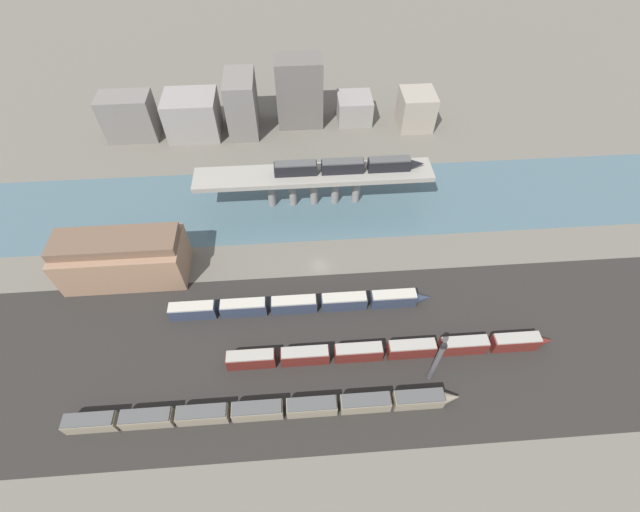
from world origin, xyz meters
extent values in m
plane|color=#666056|center=(0.00, 0.00, 0.00)|extent=(400.00, 400.00, 0.00)
cube|color=#282623|center=(0.00, -24.00, 0.00)|extent=(280.00, 42.00, 0.01)
cube|color=#47606B|center=(0.00, 23.35, 0.00)|extent=(320.00, 29.75, 0.01)
cube|color=gray|center=(0.00, 23.35, 10.11)|extent=(64.46, 8.86, 1.39)
cylinder|color=gray|center=(-11.90, 23.35, 4.71)|extent=(2.19, 2.19, 9.41)
cylinder|color=gray|center=(-5.95, 23.35, 4.71)|extent=(2.19, 2.19, 9.41)
cylinder|color=gray|center=(0.00, 23.35, 4.71)|extent=(2.19, 2.19, 9.41)
cylinder|color=gray|center=(5.95, 23.35, 4.71)|extent=(2.19, 2.19, 9.41)
cylinder|color=gray|center=(11.90, 23.35, 4.71)|extent=(2.19, 2.19, 9.41)
cube|color=black|center=(-4.80, 23.35, 12.40)|extent=(11.35, 2.88, 3.19)
cube|color=#4C4C4C|center=(-4.80, 23.35, 14.20)|extent=(10.89, 2.65, 0.40)
cube|color=black|center=(7.71, 23.35, 12.40)|extent=(11.35, 2.88, 3.19)
cube|color=#4C4C4C|center=(7.71, 23.35, 14.20)|extent=(10.89, 2.65, 0.40)
cube|color=black|center=(20.21, 23.35, 12.40)|extent=(11.35, 2.88, 3.19)
cube|color=#4C4C4C|center=(20.21, 23.35, 14.20)|extent=(10.89, 2.65, 0.40)
cone|color=black|center=(27.87, 23.35, 12.24)|extent=(3.97, 2.59, 2.59)
cube|color=gray|center=(-46.60, -36.32, 1.66)|extent=(9.87, 2.96, 3.32)
cube|color=#4C4C4C|center=(-46.60, -36.32, 3.52)|extent=(9.48, 2.72, 0.40)
cube|color=gray|center=(-35.99, -36.32, 1.66)|extent=(9.87, 2.96, 3.32)
cube|color=#4C4C4C|center=(-35.99, -36.32, 3.52)|extent=(9.48, 2.72, 0.40)
cube|color=gray|center=(-25.39, -36.32, 1.66)|extent=(9.87, 2.96, 3.32)
cube|color=#4C4C4C|center=(-25.39, -36.32, 3.52)|extent=(9.48, 2.72, 0.40)
cube|color=gray|center=(-14.79, -36.32, 1.66)|extent=(9.87, 2.96, 3.32)
cube|color=#4C4C4C|center=(-14.79, -36.32, 3.52)|extent=(9.48, 2.72, 0.40)
cube|color=gray|center=(-4.18, -36.32, 1.66)|extent=(9.87, 2.96, 3.32)
cube|color=#4C4C4C|center=(-4.18, -36.32, 3.52)|extent=(9.48, 2.72, 0.40)
cube|color=gray|center=(6.42, -36.32, 1.66)|extent=(9.87, 2.96, 3.32)
cube|color=#4C4C4C|center=(6.42, -36.32, 3.52)|extent=(9.48, 2.72, 0.40)
cube|color=gray|center=(17.03, -36.32, 1.66)|extent=(9.87, 2.96, 3.32)
cube|color=#4C4C4C|center=(17.03, -36.32, 3.52)|extent=(9.48, 2.72, 0.40)
cone|color=gray|center=(23.69, -36.32, 1.49)|extent=(3.46, 2.66, 2.66)
cube|color=#5B1E19|center=(-16.36, -25.49, 1.87)|extent=(10.23, 2.75, 3.74)
cube|color=#9E998E|center=(-16.36, -25.49, 3.94)|extent=(9.82, 2.53, 0.40)
cube|color=#5B1E19|center=(-4.97, -25.49, 1.87)|extent=(10.23, 2.75, 3.74)
cube|color=#9E998E|center=(-4.97, -25.49, 3.94)|extent=(9.82, 2.53, 0.40)
cube|color=#5B1E19|center=(6.41, -25.49, 1.87)|extent=(10.23, 2.75, 3.74)
cube|color=#9E998E|center=(6.41, -25.49, 3.94)|extent=(9.82, 2.53, 0.40)
cube|color=#5B1E19|center=(17.80, -25.49, 1.87)|extent=(10.23, 2.75, 3.74)
cube|color=#9E998E|center=(17.80, -25.49, 3.94)|extent=(9.82, 2.53, 0.40)
cube|color=#5B1E19|center=(29.19, -25.49, 1.87)|extent=(10.23, 2.75, 3.74)
cube|color=#9E998E|center=(29.19, -25.49, 3.94)|extent=(9.82, 2.53, 0.40)
cube|color=#5B1E19|center=(40.58, -25.49, 1.87)|extent=(10.23, 2.75, 3.74)
cube|color=#9E998E|center=(40.58, -25.49, 3.94)|extent=(9.82, 2.53, 0.40)
cone|color=#5B1E19|center=(47.48, -25.49, 1.68)|extent=(3.58, 2.48, 2.48)
cube|color=#2D384C|center=(-30.06, -12.47, 1.81)|extent=(10.54, 2.85, 3.62)
cube|color=#B7B2A3|center=(-30.06, -12.47, 3.82)|extent=(10.12, 2.63, 0.40)
cube|color=#2D384C|center=(-18.46, -12.47, 1.81)|extent=(10.54, 2.85, 3.62)
cube|color=#B7B2A3|center=(-18.46, -12.47, 3.82)|extent=(10.12, 2.63, 0.40)
cube|color=#2D384C|center=(-6.87, -12.47, 1.81)|extent=(10.54, 2.85, 3.62)
cube|color=#B7B2A3|center=(-6.87, -12.47, 3.82)|extent=(10.12, 2.63, 0.40)
cube|color=#2D384C|center=(4.73, -12.47, 1.81)|extent=(10.54, 2.85, 3.62)
cube|color=#B7B2A3|center=(4.73, -12.47, 3.82)|extent=(10.12, 2.63, 0.40)
cube|color=#2D384C|center=(16.32, -12.47, 1.81)|extent=(10.54, 2.85, 3.62)
cube|color=#B7B2A3|center=(16.32, -12.47, 3.82)|extent=(10.12, 2.63, 0.40)
cone|color=#2D384C|center=(23.43, -12.47, 1.63)|extent=(3.69, 2.57, 2.57)
cube|color=#937056|center=(-47.18, 0.97, 5.37)|extent=(29.10, 12.23, 10.75)
cube|color=brown|center=(-47.18, 0.97, 11.93)|extent=(28.51, 8.56, 2.36)
cylinder|color=#4C4C51|center=(20.76, -31.17, 6.59)|extent=(1.05, 1.05, 13.18)
cube|color=black|center=(20.76, -31.17, 13.78)|extent=(1.00, 0.70, 1.20)
cube|color=slate|center=(-57.48, 59.59, 7.28)|extent=(16.16, 9.38, 14.57)
cube|color=gray|center=(-37.39, 59.98, 6.67)|extent=(16.70, 13.64, 13.35)
cube|color=slate|center=(-21.08, 61.17, 9.28)|extent=(9.38, 15.83, 18.55)
cube|color=#605B56|center=(-2.20, 63.92, 11.21)|extent=(15.03, 9.83, 22.41)
cube|color=gray|center=(16.37, 64.27, 4.25)|extent=(11.45, 11.22, 8.50)
cube|color=gray|center=(36.49, 59.35, 5.93)|extent=(11.09, 11.62, 11.86)
camera|label=1|loc=(-4.72, -66.54, 85.36)|focal=24.00mm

